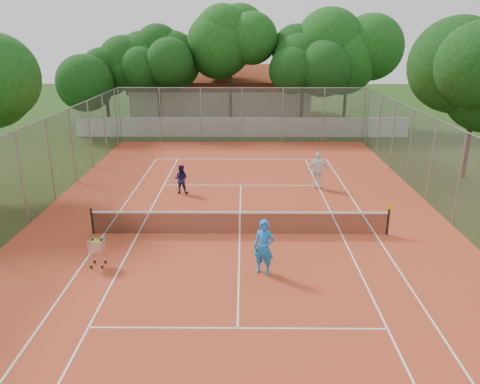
{
  "coord_description": "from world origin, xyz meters",
  "views": [
    {
      "loc": [
        0.16,
        -17.35,
        7.69
      ],
      "look_at": [
        0.0,
        1.5,
        1.3
      ],
      "focal_mm": 35.0,
      "sensor_mm": 36.0,
      "label": 1
    }
  ],
  "objects_px": {
    "ball_hopper": "(97,252)",
    "tennis_net": "(240,223)",
    "player_near": "(264,247)",
    "player_far_left": "(181,179)",
    "player_far_right": "(318,170)",
    "clubhouse": "(222,93)"
  },
  "relations": [
    {
      "from": "tennis_net",
      "to": "player_far_right",
      "type": "relative_size",
      "value": 6.19
    },
    {
      "from": "player_far_left",
      "to": "player_far_right",
      "type": "bearing_deg",
      "value": -167.33
    },
    {
      "from": "tennis_net",
      "to": "ball_hopper",
      "type": "xyz_separation_m",
      "value": [
        -4.9,
        -2.79,
        0.03
      ]
    },
    {
      "from": "player_near",
      "to": "ball_hopper",
      "type": "height_order",
      "value": "player_near"
    },
    {
      "from": "player_near",
      "to": "ball_hopper",
      "type": "distance_m",
      "value": 5.77
    },
    {
      "from": "player_near",
      "to": "tennis_net",
      "type": "bearing_deg",
      "value": 124.36
    },
    {
      "from": "tennis_net",
      "to": "player_far_right",
      "type": "distance_m",
      "value": 7.21
    },
    {
      "from": "player_far_left",
      "to": "player_near",
      "type": "bearing_deg",
      "value": 120.33
    },
    {
      "from": "ball_hopper",
      "to": "tennis_net",
      "type": "bearing_deg",
      "value": 7.03
    },
    {
      "from": "player_near",
      "to": "ball_hopper",
      "type": "xyz_separation_m",
      "value": [
        -5.73,
        0.44,
        -0.43
      ]
    },
    {
      "from": "tennis_net",
      "to": "player_near",
      "type": "xyz_separation_m",
      "value": [
        0.83,
        -3.24,
        0.46
      ]
    },
    {
      "from": "player_far_left",
      "to": "ball_hopper",
      "type": "xyz_separation_m",
      "value": [
        -1.89,
        -7.91,
        -0.22
      ]
    },
    {
      "from": "tennis_net",
      "to": "clubhouse",
      "type": "xyz_separation_m",
      "value": [
        -2.0,
        29.0,
        1.69
      ]
    },
    {
      "from": "tennis_net",
      "to": "ball_hopper",
      "type": "height_order",
      "value": "ball_hopper"
    },
    {
      "from": "player_far_left",
      "to": "player_far_right",
      "type": "xyz_separation_m",
      "value": [
        7.01,
        0.86,
        0.22
      ]
    },
    {
      "from": "clubhouse",
      "to": "ball_hopper",
      "type": "distance_m",
      "value": 31.97
    },
    {
      "from": "player_near",
      "to": "player_far_left",
      "type": "distance_m",
      "value": 9.2
    },
    {
      "from": "tennis_net",
      "to": "player_far_left",
      "type": "distance_m",
      "value": 5.94
    },
    {
      "from": "player_near",
      "to": "player_far_right",
      "type": "height_order",
      "value": "player_far_right"
    },
    {
      "from": "player_near",
      "to": "player_far_left",
      "type": "xyz_separation_m",
      "value": [
        -3.84,
        8.36,
        -0.22
      ]
    },
    {
      "from": "player_far_left",
      "to": "player_far_right",
      "type": "distance_m",
      "value": 7.06
    },
    {
      "from": "ball_hopper",
      "to": "player_far_right",
      "type": "bearing_deg",
      "value": 21.95
    }
  ]
}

